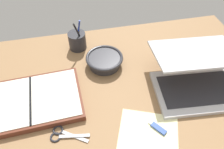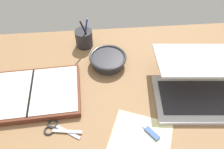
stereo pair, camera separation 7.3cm
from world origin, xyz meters
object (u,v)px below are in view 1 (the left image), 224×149
at_px(planner, 31,101).
at_px(scissors, 62,134).
at_px(pen_cup, 77,41).
at_px(bowl, 104,60).
at_px(laptop, 197,77).

xyz_separation_m(planner, scissors, (0.11, -0.16, -0.01)).
bearing_deg(scissors, pen_cup, 97.88).
relative_size(planner, scissors, 2.87).
bearing_deg(pen_cup, scissors, -103.06).
distance_m(bowl, scissors, 0.39).
xyz_separation_m(bowl, planner, (-0.32, -0.16, -0.01)).
height_order(laptop, bowl, laptop).
height_order(bowl, pen_cup, pen_cup).
bearing_deg(scissors, planner, 144.60).
relative_size(laptop, planner, 0.93).
distance_m(pen_cup, planner, 0.38).
distance_m(laptop, pen_cup, 0.58).
bearing_deg(planner, laptop, -6.64).
distance_m(laptop, scissors, 0.58).
xyz_separation_m(laptop, scissors, (-0.57, -0.12, -0.05)).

